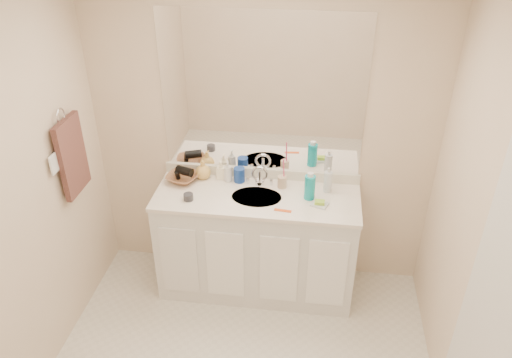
% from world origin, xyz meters
% --- Properties ---
extents(ceiling, '(2.60, 2.60, 0.02)m').
position_xyz_m(ceiling, '(0.00, 0.00, 2.40)').
color(ceiling, white).
rests_on(ceiling, wall_back).
extents(wall_back, '(2.60, 0.02, 2.40)m').
position_xyz_m(wall_back, '(0.00, 1.30, 1.20)').
color(wall_back, beige).
rests_on(wall_back, floor).
extents(wall_left, '(0.02, 2.60, 2.40)m').
position_xyz_m(wall_left, '(-1.30, 0.00, 1.20)').
color(wall_left, beige).
rests_on(wall_left, floor).
extents(wall_right, '(0.02, 2.60, 2.40)m').
position_xyz_m(wall_right, '(1.30, 0.00, 1.20)').
color(wall_right, beige).
rests_on(wall_right, floor).
extents(vanity_cabinet, '(1.50, 0.55, 0.85)m').
position_xyz_m(vanity_cabinet, '(0.00, 1.02, 0.42)').
color(vanity_cabinet, silver).
rests_on(vanity_cabinet, floor).
extents(countertop, '(1.52, 0.57, 0.03)m').
position_xyz_m(countertop, '(0.00, 1.02, 0.86)').
color(countertop, white).
rests_on(countertop, vanity_cabinet).
extents(backsplash, '(1.52, 0.03, 0.08)m').
position_xyz_m(backsplash, '(0.00, 1.29, 0.92)').
color(backsplash, silver).
rests_on(backsplash, countertop).
extents(sink_basin, '(0.37, 0.37, 0.02)m').
position_xyz_m(sink_basin, '(0.00, 1.00, 0.87)').
color(sink_basin, '#BFB5A7').
rests_on(sink_basin, countertop).
extents(faucet, '(0.02, 0.02, 0.11)m').
position_xyz_m(faucet, '(0.00, 1.18, 0.94)').
color(faucet, silver).
rests_on(faucet, countertop).
extents(mirror, '(1.48, 0.01, 1.20)m').
position_xyz_m(mirror, '(0.00, 1.29, 1.56)').
color(mirror, white).
rests_on(mirror, wall_back).
extents(blue_mug, '(0.11, 0.11, 0.12)m').
position_xyz_m(blue_mug, '(-0.16, 1.20, 0.94)').
color(blue_mug, navy).
rests_on(blue_mug, countertop).
extents(tan_cup, '(0.08, 0.08, 0.09)m').
position_xyz_m(tan_cup, '(0.17, 1.16, 0.93)').
color(tan_cup, '#CDAF90').
rests_on(tan_cup, countertop).
extents(toothbrush, '(0.02, 0.04, 0.20)m').
position_xyz_m(toothbrush, '(0.18, 1.16, 1.03)').
color(toothbrush, '#E83D71').
rests_on(toothbrush, tan_cup).
extents(mouthwash_bottle, '(0.08, 0.08, 0.19)m').
position_xyz_m(mouthwash_bottle, '(0.38, 1.04, 0.97)').
color(mouthwash_bottle, '#0D9AA7').
rests_on(mouthwash_bottle, countertop).
extents(clear_pump_bottle, '(0.07, 0.07, 0.16)m').
position_xyz_m(clear_pump_bottle, '(0.51, 1.15, 0.96)').
color(clear_pump_bottle, silver).
rests_on(clear_pump_bottle, countertop).
extents(soap_dish, '(0.14, 0.13, 0.01)m').
position_xyz_m(soap_dish, '(0.46, 0.95, 0.89)').
color(soap_dish, silver).
rests_on(soap_dish, countertop).
extents(green_soap, '(0.07, 0.05, 0.03)m').
position_xyz_m(green_soap, '(0.46, 0.95, 0.90)').
color(green_soap, '#97CB31').
rests_on(green_soap, soap_dish).
extents(orange_comb, '(0.13, 0.04, 0.01)m').
position_xyz_m(orange_comb, '(0.21, 0.85, 0.88)').
color(orange_comb, '#E75118').
rests_on(orange_comb, countertop).
extents(dark_jar, '(0.08, 0.08, 0.05)m').
position_xyz_m(dark_jar, '(-0.49, 0.90, 0.90)').
color(dark_jar, '#303036').
rests_on(dark_jar, countertop).
extents(soap_bottle_white, '(0.08, 0.08, 0.17)m').
position_xyz_m(soap_bottle_white, '(-0.25, 1.20, 0.97)').
color(soap_bottle_white, silver).
rests_on(soap_bottle_white, countertop).
extents(soap_bottle_cream, '(0.07, 0.07, 0.15)m').
position_xyz_m(soap_bottle_cream, '(-0.31, 1.23, 0.95)').
color(soap_bottle_cream, '#FFF5CF').
rests_on(soap_bottle_cream, countertop).
extents(soap_bottle_yellow, '(0.16, 0.16, 0.15)m').
position_xyz_m(soap_bottle_yellow, '(-0.45, 1.22, 0.96)').
color(soap_bottle_yellow, '#DBAD55').
rests_on(soap_bottle_yellow, countertop).
extents(wicker_basket, '(0.29, 0.29, 0.06)m').
position_xyz_m(wicker_basket, '(-0.60, 1.15, 0.91)').
color(wicker_basket, brown).
rests_on(wicker_basket, countertop).
extents(hair_dryer, '(0.15, 0.11, 0.07)m').
position_xyz_m(hair_dryer, '(-0.58, 1.15, 0.97)').
color(hair_dryer, black).
rests_on(hair_dryer, wicker_basket).
extents(towel_ring, '(0.01, 0.11, 0.11)m').
position_xyz_m(towel_ring, '(-1.27, 0.77, 1.55)').
color(towel_ring, silver).
rests_on(towel_ring, wall_left).
extents(hand_towel, '(0.04, 0.32, 0.55)m').
position_xyz_m(hand_towel, '(-1.25, 0.77, 1.25)').
color(hand_towel, '#3B221F').
rests_on(hand_towel, towel_ring).
extents(switch_plate, '(0.01, 0.08, 0.13)m').
position_xyz_m(switch_plate, '(-1.27, 0.57, 1.30)').
color(switch_plate, white).
rests_on(switch_plate, wall_left).
extents(door, '(0.02, 0.82, 2.00)m').
position_xyz_m(door, '(1.29, -0.30, 1.00)').
color(door, silver).
rests_on(door, floor).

